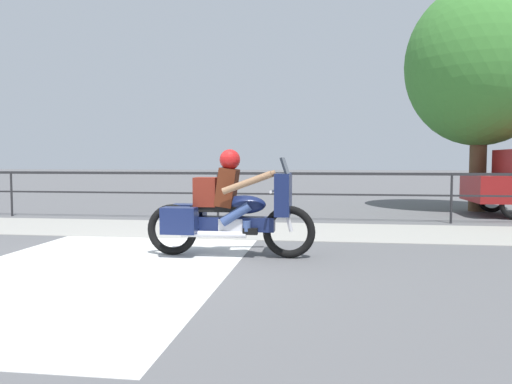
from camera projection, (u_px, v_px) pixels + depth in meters
name	position (u px, v px, depth m)	size (l,w,h in m)	color
ground_plane	(136.00, 266.00, 6.43)	(120.00, 120.00, 0.00)	#565659
sidewalk_band	(201.00, 229.00, 9.79)	(44.00, 2.40, 0.01)	#99968E
crosswalk_band	(98.00, 268.00, 6.29)	(3.41, 6.00, 0.01)	silver
fence_railing	(218.00, 182.00, 11.34)	(36.00, 0.05, 1.09)	#232326
motorcycle	(229.00, 209.00, 7.01)	(2.41, 0.76, 1.51)	black
tree_behind_sign	(481.00, 65.00, 13.01)	(3.86, 3.86, 5.97)	brown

